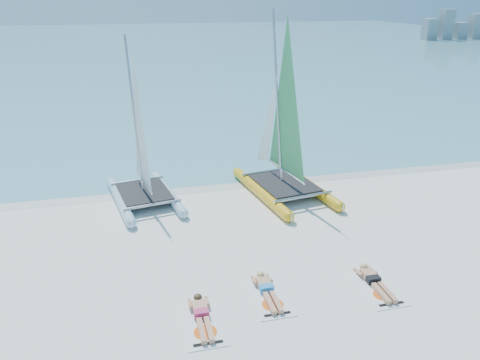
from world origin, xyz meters
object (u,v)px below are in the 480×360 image
object	(u,v)px
catamaran_yellow	(280,135)
sunbather_a	(202,315)
catamaran_blue	(141,154)
sunbather_c	(374,281)
towel_b	(269,297)
sunbather_b	(267,289)
towel_c	(377,288)
towel_a	(203,323)

from	to	relation	value
catamaran_yellow	sunbather_a	bearing A→B (deg)	-129.52
sunbather_a	catamaran_blue	bearing A→B (deg)	97.89
sunbather_c	catamaran_yellow	bearing A→B (deg)	93.87
sunbather_a	towel_b	distance (m)	1.93
towel_b	sunbather_b	distance (m)	0.22
towel_b	towel_c	bearing A→B (deg)	-5.44
sunbather_a	towel_c	world-z (taller)	sunbather_a
sunbather_b	catamaran_blue	bearing A→B (deg)	112.78
towel_b	towel_c	xyz separation A→B (m)	(3.01, -0.29, 0.00)
catamaran_yellow	sunbather_c	world-z (taller)	catamaran_yellow
sunbather_b	towel_c	xyz separation A→B (m)	(3.01, -0.48, -0.11)
towel_a	catamaran_yellow	bearing A→B (deg)	60.42
catamaran_blue	sunbather_c	distance (m)	9.55
catamaran_blue	towel_c	size ratio (longest dim) A/B	3.43
sunbather_a	towel_c	bearing A→B (deg)	1.97
towel_b	sunbather_a	bearing A→B (deg)	-166.38
catamaran_yellow	towel_c	size ratio (longest dim) A/B	3.90
towel_c	sunbather_c	xyz separation A→B (m)	(-0.00, 0.19, 0.11)
sunbather_b	sunbather_c	world-z (taller)	same
sunbather_a	sunbather_c	world-z (taller)	same
towel_b	towel_c	size ratio (longest dim) A/B	1.00
catamaran_blue	towel_c	world-z (taller)	catamaran_blue
sunbather_b	sunbather_c	bearing A→B (deg)	-5.44
sunbather_b	towel_b	bearing A→B (deg)	-90.00
sunbather_b	towel_c	distance (m)	3.05
towel_b	sunbather_c	distance (m)	3.01
catamaran_yellow	towel_a	bearing A→B (deg)	-128.90
catamaran_yellow	towel_b	world-z (taller)	catamaran_yellow
catamaran_blue	towel_a	world-z (taller)	catamaran_blue
catamaran_yellow	sunbather_b	xyz separation A→B (m)	(-2.52, -6.90, -2.16)
catamaran_blue	sunbather_a	distance (m)	7.90
catamaran_blue	towel_b	world-z (taller)	catamaran_blue
catamaran_blue	towel_b	size ratio (longest dim) A/B	3.43
sunbather_a	towel_b	world-z (taller)	sunbather_a
towel_a	sunbather_c	world-z (taller)	sunbather_c
towel_b	towel_c	distance (m)	3.02
catamaran_yellow	towel_a	world-z (taller)	catamaran_yellow
sunbather_a	sunbather_c	distance (m)	4.89
catamaran_yellow	sunbather_b	bearing A→B (deg)	-119.38
catamaran_blue	towel_c	xyz separation A→B (m)	(5.94, -7.46, -1.89)
sunbather_c	sunbather_b	bearing A→B (deg)	174.56
towel_c	sunbather_c	bearing A→B (deg)	90.00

